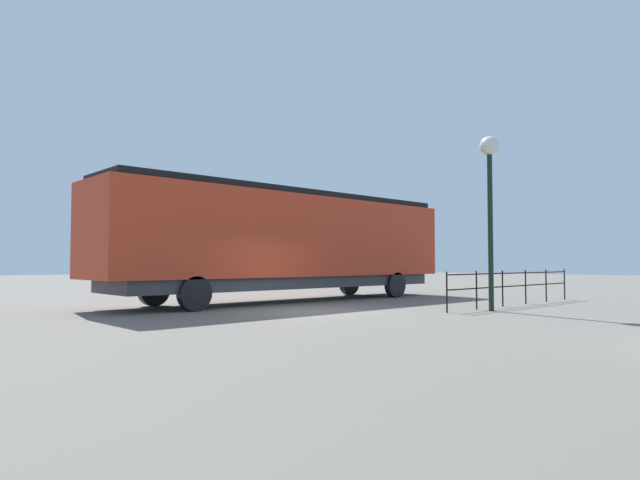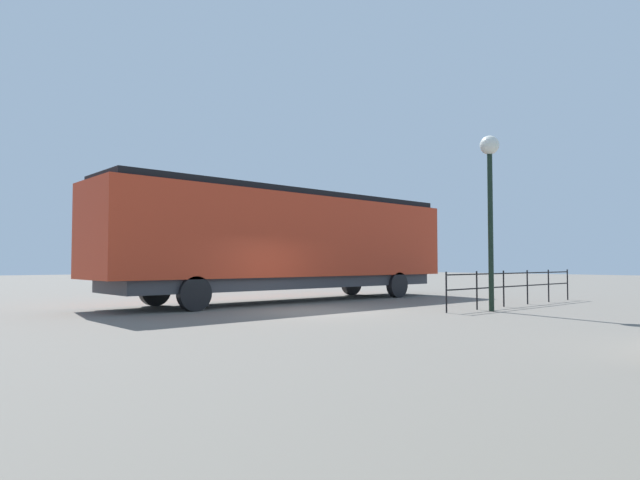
{
  "view_description": "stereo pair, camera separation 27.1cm",
  "coord_description": "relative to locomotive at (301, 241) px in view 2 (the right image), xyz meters",
  "views": [
    {
      "loc": [
        12.51,
        -11.35,
        1.52
      ],
      "look_at": [
        -0.91,
        1.14,
        2.29
      ],
      "focal_mm": 30.3,
      "sensor_mm": 36.0,
      "label": 1
    },
    {
      "loc": [
        12.7,
        -11.15,
        1.52
      ],
      "look_at": [
        -0.91,
        1.14,
        2.29
      ],
      "focal_mm": 30.3,
      "sensor_mm": 36.0,
      "label": 2
    }
  ],
  "objects": [
    {
      "name": "ground_plane",
      "position": [
        3.92,
        -2.81,
        -2.4
      ],
      "size": [
        120.0,
        120.0,
        0.0
      ],
      "primitive_type": "plane",
      "color": "#666059"
    },
    {
      "name": "locomotive",
      "position": [
        0.0,
        0.0,
        0.0
      ],
      "size": [
        3.09,
        15.39,
        4.31
      ],
      "color": "red",
      "rests_on": "ground_plane"
    },
    {
      "name": "lamp_post",
      "position": [
        7.66,
        1.36,
        1.82
      ],
      "size": [
        0.6,
        0.6,
        5.54
      ],
      "color": "black",
      "rests_on": "ground_plane"
    },
    {
      "name": "platform_fence",
      "position": [
        7.03,
        4.08,
        -1.6
      ],
      "size": [
        0.05,
        8.51,
        1.25
      ],
      "color": "black",
      "rests_on": "ground_plane"
    }
  ]
}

